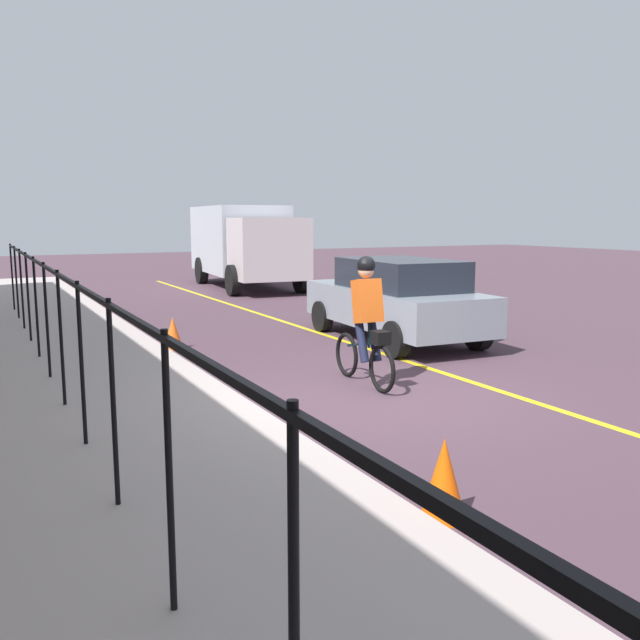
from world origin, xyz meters
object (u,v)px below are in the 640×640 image
Objects in this scene: patrol_sedan at (396,298)px; traffic_cone_far at (444,478)px; cyclist_lead at (367,322)px; traffic_cone_near at (173,333)px; box_truck_background at (245,242)px.

traffic_cone_far is (-6.59, 4.05, -0.50)m from patrol_sedan.
cyclist_lead is 3.62m from patrol_sedan.
patrol_sedan is 7.69× the size of traffic_cone_near.
box_truck_background reaches higher than traffic_cone_far.
patrol_sedan is 0.65× the size of box_truck_background.
cyclist_lead reaches higher than patrol_sedan.
traffic_cone_near is (-9.82, 5.27, -1.26)m from box_truck_background.
patrol_sedan is (2.73, -2.37, -0.09)m from cyclist_lead.
box_truck_background is (10.99, -1.23, 0.73)m from patrol_sedan.
traffic_cone_far is at bearing 159.70° from cyclist_lead.
traffic_cone_near is (3.90, 1.68, -0.62)m from cyclist_lead.
box_truck_background is 18.40m from traffic_cone_far.
box_truck_background is (13.72, -3.60, 0.64)m from cyclist_lead.
cyclist_lead is 4.29m from traffic_cone_near.
patrol_sedan is 6.91× the size of traffic_cone_far.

